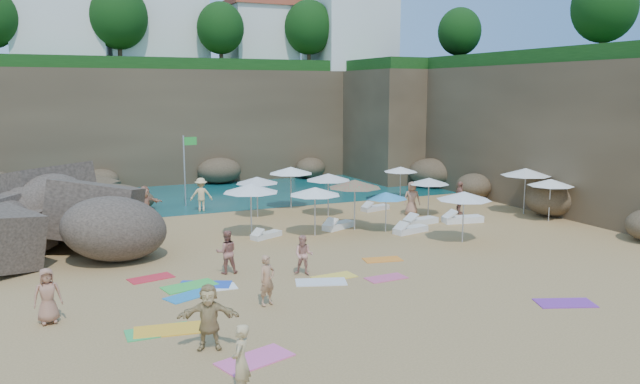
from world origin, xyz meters
name	(u,v)px	position (x,y,z in m)	size (l,w,h in m)	color
ground	(305,255)	(0.00, 0.00, 0.00)	(120.00, 120.00, 0.00)	tan
seawater	(167,169)	(0.00, 30.00, 0.00)	(120.00, 120.00, 0.00)	#0C4751
cliff_back	(203,124)	(2.00, 25.00, 4.00)	(44.00, 8.00, 8.00)	brown
cliff_right	(533,131)	(19.00, 8.00, 4.00)	(8.00, 30.00, 8.00)	brown
cliff_corner	(405,123)	(17.00, 20.00, 4.00)	(10.00, 12.00, 8.00)	brown
rock_promontory	(16,208)	(-11.00, 16.00, 0.00)	(12.00, 7.00, 2.00)	brown
clifftop_buildings	(210,29)	(2.96, 25.79, 11.24)	(28.48, 9.48, 7.00)	white
clifftop_trees	(259,21)	(4.78, 19.52, 11.26)	(35.60, 23.82, 4.40)	#11380F
rock_outcrop	(63,249)	(-8.91, 4.97, 0.00)	(8.71, 6.53, 3.48)	brown
flag_pole	(186,161)	(-1.98, 12.74, 2.59)	(0.79, 0.11, 4.05)	silver
parasol_0	(328,177)	(4.16, 6.77, 2.09)	(2.40, 2.40, 2.27)	silver
parasol_1	(257,180)	(0.66, 8.03, 1.96)	(2.26, 2.26, 2.14)	silver
parasol_2	(291,170)	(3.15, 9.56, 2.16)	(2.49, 2.49, 2.36)	silver
parasol_3	(401,169)	(10.47, 9.86, 1.80)	(2.08, 2.08, 1.97)	silver
parasol_4	(526,172)	(14.06, 3.03, 2.27)	(2.62, 2.62, 2.47)	silver
parasol_5	(251,188)	(-0.98, 3.99, 2.23)	(2.56, 2.56, 2.42)	silver
parasol_6	(355,184)	(3.95, 3.33, 2.21)	(2.55, 2.55, 2.41)	silver
parasol_7	(551,182)	(13.91, 1.06, 1.98)	(2.28, 2.28, 2.16)	silver
parasol_8	(429,181)	(9.01, 4.65, 1.87)	(2.15, 2.15, 2.03)	silver
parasol_9	(315,191)	(1.72, 2.94, 2.06)	(2.38, 2.38, 2.25)	silver
parasol_10	(386,195)	(5.07, 2.30, 1.74)	(2.00, 2.00, 1.89)	silver
parasol_11	(464,196)	(7.12, -0.85, 2.07)	(2.38, 2.38, 2.25)	silver
lounger_0	(266,235)	(-0.46, 3.46, 0.12)	(1.53, 0.51, 0.24)	silver
lounger_1	(375,208)	(7.21, 7.13, 0.13)	(1.66, 0.55, 0.26)	silver
lounger_2	(421,221)	(7.52, 3.07, 0.14)	(1.85, 0.62, 0.29)	silver
lounger_3	(339,226)	(3.37, 3.84, 0.14)	(1.82, 0.61, 0.28)	white
lounger_4	(463,219)	(9.67, 2.53, 0.16)	(2.04, 0.68, 0.32)	white
lounger_5	(411,230)	(6.05, 1.67, 0.14)	(1.77, 0.59, 0.28)	white
towel_0	(189,296)	(-5.41, -3.16, 0.01)	(1.53, 0.76, 0.03)	#2481C4
towel_1	(255,359)	(-4.97, -8.64, 0.02)	(1.86, 0.93, 0.03)	pink
towel_2	(168,330)	(-6.58, -5.83, 0.02)	(1.85, 0.92, 0.03)	yellow
towel_3	(158,331)	(-6.84, -5.82, 0.02)	(1.75, 0.87, 0.03)	green
towel_5	(214,288)	(-4.45, -2.69, 0.01)	(1.49, 0.74, 0.03)	white
towel_6	(565,303)	(5.18, -8.67, 0.02)	(1.77, 0.89, 0.03)	purple
towel_7	(151,278)	(-6.22, -0.71, 0.01)	(1.53, 0.76, 0.03)	red
towel_8	(205,285)	(-4.66, -2.24, 0.02)	(1.76, 0.88, 0.03)	blue
towel_9	(386,278)	(1.40, -4.09, 0.01)	(1.46, 0.73, 0.03)	#D8547D
towel_10	(383,260)	(2.50, -1.92, 0.01)	(1.49, 0.74, 0.03)	orange
towel_11	(190,286)	(-5.17, -2.18, 0.02)	(1.80, 0.90, 0.03)	green
towel_12	(334,277)	(-0.23, -3.21, 0.01)	(1.55, 0.78, 0.03)	yellow
towel_13	(321,282)	(-0.91, -3.59, 0.02)	(1.76, 0.88, 0.03)	silver
person_stand_1	(227,252)	(-3.58, -1.19, 0.80)	(0.77, 0.60, 1.59)	#A66253
person_stand_2	(201,195)	(-1.66, 10.79, 0.93)	(1.20, 0.49, 1.86)	#F1CC89
person_stand_3	(460,198)	(10.80, 4.32, 0.89)	(1.04, 0.43, 1.78)	#9C614E
person_stand_4	(412,199)	(8.26, 5.08, 0.91)	(0.89, 0.48, 1.82)	tan
person_stand_5	(145,203)	(-4.85, 9.46, 0.90)	(1.67, 0.48, 1.80)	tan
person_stand_6	(241,361)	(-5.83, -10.33, 0.83)	(0.60, 0.40, 1.65)	tan
person_lie_2	(49,316)	(-9.58, -3.90, 0.21)	(0.78, 1.59, 0.42)	#A86F54
person_lie_3	(210,341)	(-5.84, -7.56, 0.23)	(1.58, 1.70, 0.45)	tan
person_lie_4	(267,300)	(-3.38, -5.04, 0.19)	(0.57, 1.57, 0.37)	tan
person_lie_5	(304,268)	(-1.13, -2.55, 0.27)	(0.70, 1.44, 0.54)	tan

